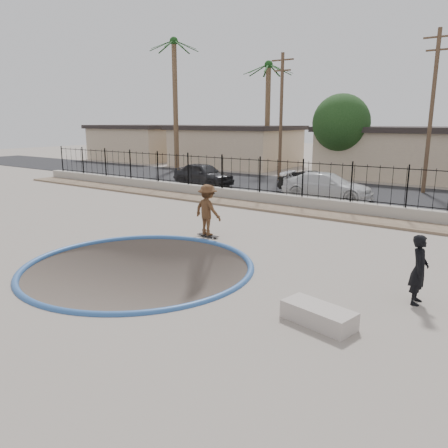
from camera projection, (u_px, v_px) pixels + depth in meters
The scene contains 22 objects.
ground at pixel (314, 223), 23.83m from camera, with size 120.00×120.00×2.20m, color gray.
bowl_pit at pixel (139, 267), 13.27m from camera, with size 6.84×6.84×1.80m, color #463E35, non-canonical shape.
coping_ring at pixel (139, 267), 13.27m from camera, with size 7.04×7.04×0.20m, color #2E5696.
rock_strip at pixel (292, 211), 21.35m from camera, with size 42.00×1.60×0.11m, color #90785E.
retaining_wall at pixel (302, 202), 22.16m from camera, with size 42.00×0.45×0.60m, color #9D968A.
fence at pixel (303, 179), 21.89m from camera, with size 40.00×0.04×1.80m.
street at pixel (348, 191), 27.54m from camera, with size 90.00×8.00×0.04m, color black.
house_west_far at pixel (142, 142), 50.43m from camera, with size 10.60×8.60×3.90m.
house_west at pixel (235, 146), 43.09m from camera, with size 11.60×8.60×3.90m.
house_center at pixel (392, 151), 34.62m from camera, with size 10.60×8.60×3.90m.
palm_left at pixel (175, 78), 37.69m from camera, with size 2.30×2.30×11.30m.
palm_mid at pixel (268, 93), 37.20m from camera, with size 2.30×2.30×9.30m.
utility_pole_left at pixel (281, 116), 31.43m from camera, with size 1.70×0.24×9.00m.
utility_pole_mid at pixel (432, 110), 25.73m from camera, with size 1.70×0.24×9.50m.
street_tree_left at pixel (341, 123), 33.03m from camera, with size 4.32×4.32×6.36m.
skater at pixel (208, 212), 16.46m from camera, with size 1.24×0.71×1.93m, color brown.
skateboard at pixel (208, 235), 16.66m from camera, with size 0.93×0.27×0.08m.
videographer at pixel (419, 270), 10.43m from camera, with size 0.62×0.41×1.71m, color black.
concrete_ledge at pixel (318, 315), 9.51m from camera, with size 1.60×0.70×0.40m, color #ABA098.
car_a at pixel (203, 174), 29.66m from camera, with size 1.81×4.51×1.54m, color black.
car_b at pixel (312, 183), 26.23m from camera, with size 1.40×4.02×1.32m, color black.
car_c at pixel (327, 186), 24.48m from camera, with size 2.06×5.07×1.47m, color silver.
Camera 1 is at (9.44, -9.77, 4.32)m, focal length 35.00 mm.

